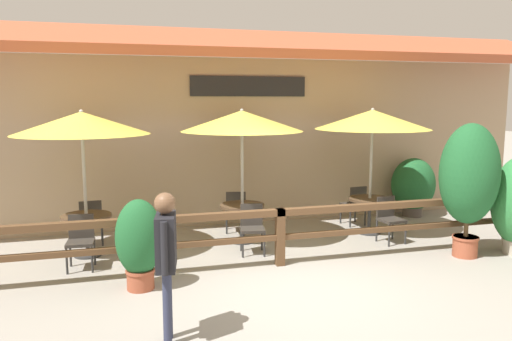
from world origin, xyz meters
TOP-DOWN VIEW (x-y plane):
  - ground_plane at (0.00, 0.00)m, footprint 60.00×60.00m
  - building_facade at (0.00, 4.10)m, footprint 14.28×1.49m
  - patio_railing at (0.00, 1.05)m, footprint 10.40×0.14m
  - patio_umbrella_near at (-3.09, 2.43)m, footprint 2.29×2.29m
  - dining_table_near at (-3.09, 2.43)m, footprint 0.86×0.86m
  - chair_near_streetside at (-3.15, 1.77)m, footprint 0.44×0.44m
  - chair_near_wallside at (-3.05, 3.10)m, footprint 0.44×0.44m
  - patio_umbrella_middle at (-0.27, 2.54)m, footprint 2.29×2.29m
  - dining_table_middle at (-0.27, 2.54)m, footprint 0.86×0.86m
  - chair_middle_streetside at (-0.27, 1.83)m, footprint 0.48×0.48m
  - chair_middle_wallside at (-0.23, 3.26)m, footprint 0.50×0.50m
  - patio_umbrella_far at (2.39, 2.45)m, footprint 2.29×2.29m
  - dining_table_far at (2.39, 2.45)m, footprint 0.86×0.86m
  - chair_far_streetside at (2.45, 1.78)m, footprint 0.47×0.47m
  - chair_far_wallside at (2.40, 3.13)m, footprint 0.47×0.47m
  - potted_plant_entrance_palm at (3.27, 0.63)m, footprint 1.03×0.93m
  - potted_plant_tall_tropical at (-2.27, 0.60)m, footprint 0.67×0.61m
  - potted_plant_broad_leaf at (4.10, 3.55)m, footprint 1.03×0.93m
  - pedestrian at (-2.05, -1.11)m, footprint 0.28×0.60m

SIDE VIEW (x-z plane):
  - ground_plane at x=0.00m, z-range 0.00..0.00m
  - chair_near_streetside at x=-3.15m, z-range 0.06..0.93m
  - chair_near_wallside at x=-3.05m, z-range 0.06..0.93m
  - chair_middle_streetside at x=-0.27m, z-range 0.06..0.93m
  - chair_middle_wallside at x=-0.23m, z-range 0.06..0.93m
  - chair_far_streetside at x=2.45m, z-range 0.06..0.93m
  - chair_far_wallside at x=2.40m, z-range 0.06..0.93m
  - dining_table_near at x=-3.09m, z-range 0.22..0.95m
  - dining_table_middle at x=-0.27m, z-range 0.22..0.95m
  - dining_table_far at x=2.39m, z-range 0.22..0.95m
  - patio_railing at x=0.00m, z-range 0.22..1.17m
  - potted_plant_tall_tropical at x=-2.27m, z-range 0.04..1.37m
  - potted_plant_broad_leaf at x=4.10m, z-range 0.04..1.42m
  - pedestrian at x=-2.05m, z-range 0.24..1.97m
  - potted_plant_entrance_palm at x=3.27m, z-range 0.24..2.57m
  - building_facade at x=0.00m, z-range 0.05..4.28m
  - patio_umbrella_near at x=-3.09m, z-range 1.05..3.60m
  - patio_umbrella_middle at x=-0.27m, z-range 1.05..3.60m
  - patio_umbrella_far at x=2.39m, z-range 1.05..3.60m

